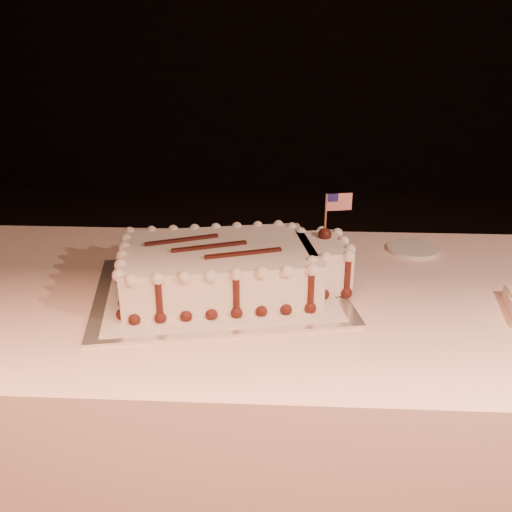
{
  "coord_description": "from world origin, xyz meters",
  "views": [
    {
      "loc": [
        0.02,
        -0.53,
        1.3
      ],
      "look_at": [
        -0.04,
        0.59,
        0.84
      ],
      "focal_mm": 40.0,
      "sensor_mm": 36.0,
      "label": 1
    }
  ],
  "objects_px": {
    "cake_board": "(220,290)",
    "sheet_cake": "(232,267)",
    "banquet_table": "(271,429)",
    "side_plate": "(413,249)"
  },
  "relations": [
    {
      "from": "cake_board",
      "to": "sheet_cake",
      "type": "distance_m",
      "value": 0.06
    },
    {
      "from": "banquet_table",
      "to": "cake_board",
      "type": "distance_m",
      "value": 0.4
    },
    {
      "from": "banquet_table",
      "to": "sheet_cake",
      "type": "relative_size",
      "value": 4.59
    },
    {
      "from": "banquet_table",
      "to": "sheet_cake",
      "type": "height_order",
      "value": "sheet_cake"
    },
    {
      "from": "cake_board",
      "to": "side_plate",
      "type": "height_order",
      "value": "side_plate"
    },
    {
      "from": "sheet_cake",
      "to": "side_plate",
      "type": "relative_size",
      "value": 3.95
    },
    {
      "from": "banquet_table",
      "to": "side_plate",
      "type": "bearing_deg",
      "value": 36.32
    },
    {
      "from": "sheet_cake",
      "to": "banquet_table",
      "type": "bearing_deg",
      "value": 1.09
    },
    {
      "from": "sheet_cake",
      "to": "cake_board",
      "type": "bearing_deg",
      "value": -168.9
    },
    {
      "from": "cake_board",
      "to": "sheet_cake",
      "type": "bearing_deg",
      "value": 0.14
    }
  ]
}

